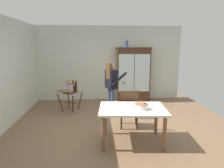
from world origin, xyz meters
TOP-DOWN VIEW (x-y plane):
  - ground_plane at (0.00, 0.00)m, footprint 6.24×6.24m
  - wall_back at (0.00, 2.63)m, footprint 5.32×0.06m
  - wall_left at (-2.63, 0.00)m, footprint 0.06×5.32m
  - china_cabinet at (0.87, 2.37)m, footprint 1.24×0.48m
  - ceramic_vase at (0.60, 2.37)m, footprint 0.13×0.13m
  - high_chair_with_toddler at (-1.27, 1.37)m, footprint 0.76×0.83m
  - adult_person at (-0.04, 0.76)m, footprint 0.65×0.64m
  - dining_table at (0.28, -0.79)m, footprint 1.41×1.02m
  - birthday_cake at (0.45, -0.87)m, footprint 0.28×0.28m
  - dining_chair_far_side at (0.33, -0.12)m, footprint 0.50×0.50m

SIDE VIEW (x-z plane):
  - ground_plane at x=0.00m, z-range 0.00..0.00m
  - dining_chair_far_side at x=0.33m, z-range 0.08..1.04m
  - dining_table at x=0.28m, z-range 0.27..1.01m
  - high_chair_with_toddler at x=-1.27m, z-range 0.18..1.13m
  - birthday_cake at x=0.45m, z-range 0.70..0.89m
  - adult_person at x=-0.04m, z-range 0.20..1.73m
  - china_cabinet at x=0.87m, z-range 0.01..1.94m
  - wall_back at x=0.00m, z-range 0.00..2.70m
  - wall_left at x=-2.63m, z-range 0.00..2.70m
  - ceramic_vase at x=0.60m, z-range 1.92..2.19m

